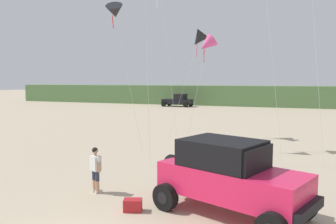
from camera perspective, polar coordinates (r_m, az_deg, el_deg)
dune_ridge at (r=56.46m, az=15.57°, el=2.64°), size 90.00×6.66×3.19m
jeep at (r=10.55m, az=10.32°, el=-10.46°), size 4.99×3.74×2.26m
person_watching at (r=12.65m, az=-12.07°, el=-9.06°), size 0.57×0.43×1.67m
cooler_box at (r=10.99m, az=-5.94°, el=-15.30°), size 0.65×0.52×0.38m
distant_pickup at (r=52.74m, az=1.71°, el=1.94°), size 4.74×2.71×1.98m
kite_orange_streamer at (r=22.13m, az=-8.92°, el=16.34°), size 3.29×2.47×8.90m
kite_white_parafoil at (r=24.83m, az=5.19°, el=12.09°), size 2.39×2.43×7.68m
kite_green_box at (r=19.72m, az=6.51°, el=11.18°), size 1.59×1.71×6.74m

